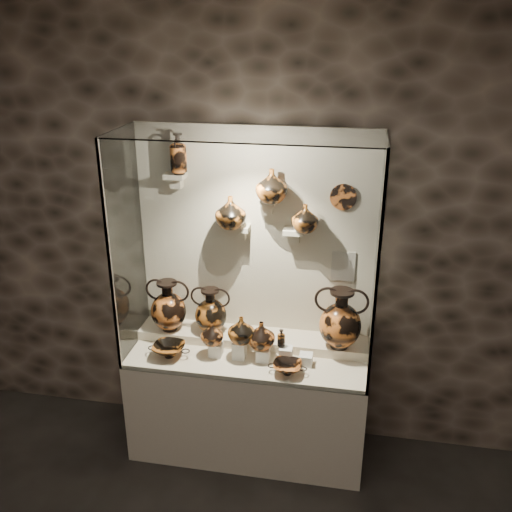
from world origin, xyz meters
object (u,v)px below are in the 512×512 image
Objects in this scene: amphora_mid at (211,311)px; kylix_left at (169,349)px; jug_b at (241,330)px; ovoid_vase_c at (305,218)px; amphora_left at (168,305)px; lekythos_small at (281,337)px; ovoid_vase_a at (231,212)px; amphora_right at (341,319)px; jug_a at (212,333)px; kylix_right at (287,367)px; jug_c at (261,335)px; lekythos_tall at (178,152)px; ovoid_vase_b at (272,185)px.

amphora_mid is 0.41m from kylix_left.
ovoid_vase_c reaches higher than jug_b.
ovoid_vase_c reaches higher than amphora_left.
lekythos_small is 0.93m from ovoid_vase_a.
amphora_right reaches higher than jug_a.
kylix_right is at bearing -19.47° from amphora_mid.
ovoid_vase_a is (-0.12, 0.24, 0.77)m from jug_b.
amphora_mid is at bearing 172.39° from ovoid_vase_c.
jug_a is at bearing 169.09° from jug_b.
ovoid_vase_c is at bearing 62.71° from jug_c.
jug_b reaches higher than kylix_left.
lekythos_tall is (0.03, 0.34, 1.33)m from kylix_left.
jug_a is 0.33m from kylix_left.
jug_b is 0.88× the size of ovoid_vase_b.
amphora_right is at bearing -28.96° from ovoid_vase_c.
ovoid_vase_b is at bearing 96.67° from lekythos_small.
lekythos_tall reaches higher than lekythos_small.
amphora_right is 1.53× the size of kylix_left.
lekythos_tall reaches higher than amphora_right.
lekythos_tall is at bearing 101.55° from kylix_left.
ovoid_vase_a is (-0.79, 0.07, 0.71)m from amphora_right.
ovoid_vase_b reaches higher than jug_c.
jug_b is 0.88× the size of ovoid_vase_a.
ovoid_vase_c is at bearing 2.28° from ovoid_vase_b.
lekythos_small is at bearing -64.94° from ovoid_vase_b.
lekythos_tall is (-0.27, 0.29, 1.21)m from jug_a.
lekythos_tall is at bearing 152.91° from jug_a.
kylix_right is at bearing -35.11° from jug_b.
jug_b is 1.01m from ovoid_vase_b.
jug_b is 0.28m from lekythos_small.
kylix_left is at bearing 173.80° from jug_b.
amphora_left is 0.88× the size of amphora_right.
lekythos_small is at bearing 117.90° from kylix_right.
amphora_right is at bearing -9.61° from ovoid_vase_b.
amphora_right is at bearing 1.48° from lekythos_small.
lekythos_tall reaches higher than amphora_left.
kylix_right is at bearing 12.63° from kylix_left.
amphora_mid is at bearing 1.03° from amphora_left.
jug_a is at bearing -171.96° from amphora_right.
amphora_right reaches higher than amphora_left.
jug_b is at bearing -9.22° from lekythos_tall.
kylix_right is at bearing -109.12° from ovoid_vase_c.
lekythos_small is 0.48× the size of lekythos_tall.
ovoid_vase_c is (0.05, 0.38, 0.93)m from kylix_right.
amphora_left is at bearing 175.66° from amphora_right.
ovoid_vase_b is at bearing 102.99° from jug_c.
ovoid_vase_a is at bearing 169.95° from ovoid_vase_c.
kylix_right is 0.82× the size of lekythos_tall.
amphora_mid is 1.74× the size of jug_c.
jug_a is at bearing 162.57° from lekythos_small.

